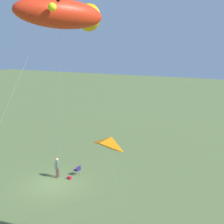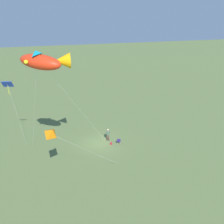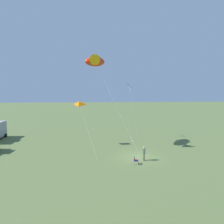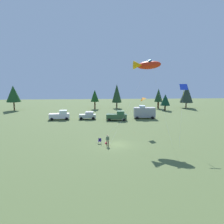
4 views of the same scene
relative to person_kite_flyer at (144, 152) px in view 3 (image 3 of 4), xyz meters
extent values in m
plane|color=#566839|center=(1.19, 0.40, -1.02)|extent=(160.00, 160.00, 0.00)
cylinder|color=brown|center=(0.11, -0.01, -0.60)|extent=(0.14, 0.14, 0.85)
cylinder|color=brown|center=(-0.11, 0.02, -0.60)|extent=(0.14, 0.14, 0.85)
cylinder|color=#475F4B|center=(0.00, 0.00, 0.14)|extent=(0.37, 0.37, 0.62)
sphere|color=tan|center=(0.00, 0.00, 0.60)|extent=(0.24, 0.24, 0.24)
cylinder|color=#475F4B|center=(0.19, -0.08, 0.17)|extent=(0.14, 0.10, 0.56)
cylinder|color=#475F4B|center=(-0.20, -0.03, 0.17)|extent=(0.22, 0.11, 0.56)
cube|color=navy|center=(-1.21, 1.15, -0.60)|extent=(0.59, 0.59, 0.04)
cube|color=navy|center=(-1.15, 1.37, -0.40)|extent=(0.47, 0.16, 0.40)
cylinder|color=#A5A8AD|center=(-1.06, 0.90, -0.81)|extent=(0.03, 0.03, 0.42)
cylinder|color=#A5A8AD|center=(-1.47, 1.00, -0.81)|extent=(0.03, 0.03, 0.42)
cylinder|color=#A5A8AD|center=(-0.95, 1.30, -0.81)|extent=(0.03, 0.03, 0.42)
cylinder|color=#A5A8AD|center=(-1.36, 1.41, -0.81)|extent=(0.03, 0.03, 0.42)
cube|color=#B71A2E|center=(-0.19, 1.06, -0.91)|extent=(0.30, 0.37, 0.22)
cylinder|color=black|center=(12.56, 21.62, -0.68)|extent=(0.69, 0.27, 0.68)
ellipsoid|color=red|center=(7.50, 5.94, 11.45)|extent=(4.54, 3.86, 1.63)
cone|color=#F9AC0B|center=(5.55, 5.94, 11.45)|extent=(1.52, 1.47, 1.47)
sphere|color=yellow|center=(8.69, 6.39, 11.62)|extent=(0.36, 0.36, 0.36)
cylinder|color=silver|center=(3.90, 3.11, 5.22)|extent=(7.22, 5.68, 12.48)
cylinder|color=#4C3823|center=(0.30, 0.27, -1.02)|extent=(0.04, 0.04, 0.01)
pyramid|color=orange|center=(6.94, 8.35, 5.38)|extent=(1.53, 1.81, 0.94)
cylinder|color=silver|center=(3.54, 6.96, 2.07)|extent=(7.07, 2.70, 6.17)
cylinder|color=#4C3823|center=(0.01, 5.61, -1.02)|extent=(0.04, 0.04, 0.01)
pyramid|color=#0F859D|center=(7.84, 5.74, 12.25)|extent=(1.39, 1.51, 0.71)
cylinder|color=silver|center=(8.83, 2.60, 5.52)|extent=(2.15, 6.39, 13.07)
cylinder|color=#4C3823|center=(9.90, -0.59, -1.02)|extent=(0.04, 0.04, 0.01)
cube|color=blue|center=(11.58, 0.25, 7.88)|extent=(1.25, 0.95, 0.87)
cylinder|color=yellow|center=(11.58, 0.25, 7.19)|extent=(0.04, 0.04, 1.15)
cylinder|color=silver|center=(11.16, -0.46, 3.43)|extent=(0.87, 1.42, 8.90)
cylinder|color=#4C3823|center=(10.73, -1.16, -1.02)|extent=(0.04, 0.04, 0.01)
camera|label=1|loc=(20.09, 14.59, 10.20)|focal=50.00mm
camera|label=2|loc=(6.43, 30.39, 16.84)|focal=42.00mm
camera|label=3|loc=(-25.32, 5.38, 8.35)|focal=35.00mm
camera|label=4|loc=(-1.61, -32.12, 9.01)|focal=35.00mm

